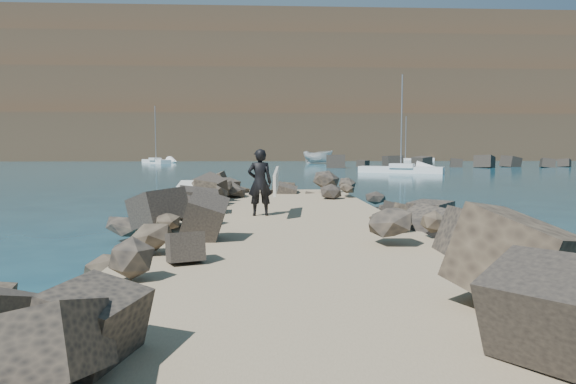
% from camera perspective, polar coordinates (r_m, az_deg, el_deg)
% --- Properties ---
extents(ground, '(800.00, 800.00, 0.00)m').
position_cam_1_polar(ground, '(12.48, -0.23, -6.49)').
color(ground, '#0F384C').
rests_on(ground, ground).
extents(jetty, '(6.00, 26.00, 0.60)m').
position_cam_1_polar(jetty, '(10.47, 0.28, -7.02)').
color(jetty, '#8C7759').
rests_on(jetty, ground).
extents(riprap_left, '(2.60, 22.00, 1.00)m').
position_cam_1_polar(riprap_left, '(11.15, -14.99, -5.41)').
color(riprap_left, black).
rests_on(riprap_left, ground).
extents(riprap_right, '(2.60, 22.00, 1.00)m').
position_cam_1_polar(riprap_right, '(11.44, 14.85, -5.14)').
color(riprap_right, black).
rests_on(riprap_right, ground).
extents(breakwater_secondary, '(52.00, 4.00, 1.20)m').
position_cam_1_polar(breakwater_secondary, '(76.08, 25.01, 2.97)').
color(breakwater_secondary, black).
rests_on(breakwater_secondary, ground).
extents(headland, '(360.00, 140.00, 32.00)m').
position_cam_1_polar(headland, '(173.09, 0.62, 9.30)').
color(headland, '#2D4919').
rests_on(headland, ground).
extents(surfboard_resting, '(0.72, 2.31, 0.08)m').
position_cam_1_polar(surfboard_resting, '(15.92, -11.62, -0.36)').
color(surfboard_resting, silver).
rests_on(surfboard_resting, riprap_left).
extents(boat_imported, '(5.84, 5.39, 2.24)m').
position_cam_1_polar(boat_imported, '(86.90, 3.35, 3.93)').
color(boat_imported, silver).
rests_on(boat_imported, ground).
extents(surfer_with_board, '(0.91, 2.29, 1.84)m').
position_cam_1_polar(surfer_with_board, '(14.18, -2.89, 1.10)').
color(surfer_with_board, black).
rests_on(surfer_with_board, jetty).
extents(sailboat_d, '(2.24, 6.53, 7.79)m').
position_cam_1_polar(sailboat_d, '(84.76, 12.91, 3.27)').
color(sailboat_d, white).
rests_on(sailboat_d, ground).
extents(sailboat_c, '(8.42, 5.38, 10.05)m').
position_cam_1_polar(sailboat_c, '(53.55, 12.42, 2.45)').
color(sailboat_c, white).
rests_on(sailboat_c, ground).
extents(sailboat_e, '(6.11, 7.82, 9.79)m').
position_cam_1_polar(sailboat_e, '(89.61, -14.46, 3.32)').
color(sailboat_e, white).
rests_on(sailboat_e, ground).
extents(sailboat_f, '(1.87, 5.01, 6.14)m').
position_cam_1_polar(sailboat_f, '(109.46, 15.50, 3.54)').
color(sailboat_f, white).
rests_on(sailboat_f, ground).
extents(headland_buildings, '(137.50, 30.50, 5.00)m').
position_cam_1_polar(headland_buildings, '(168.32, 3.20, 15.60)').
color(headland_buildings, white).
rests_on(headland_buildings, headland).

